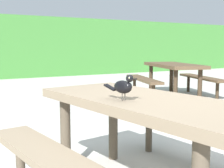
% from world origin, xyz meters
% --- Properties ---
extents(picnic_table_foreground, '(1.90, 1.92, 0.74)m').
position_xyz_m(picnic_table_foreground, '(-0.30, 0.05, 0.56)').
color(picnic_table_foreground, '#84725B').
rests_on(picnic_table_foreground, ground).
extents(bird_grackle, '(0.12, 0.28, 0.18)m').
position_xyz_m(bird_grackle, '(-0.50, -0.00, 0.84)').
color(bird_grackle, black).
rests_on(bird_grackle, picnic_table_foreground).
extents(picnic_table_mid_left, '(2.11, 2.13, 0.74)m').
position_xyz_m(picnic_table_mid_left, '(2.90, 3.36, 0.56)').
color(picnic_table_mid_left, brown).
rests_on(picnic_table_mid_left, ground).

